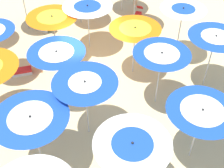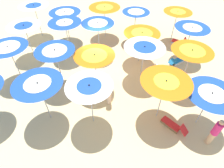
% 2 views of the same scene
% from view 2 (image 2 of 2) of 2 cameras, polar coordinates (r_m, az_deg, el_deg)
% --- Properties ---
extents(ground, '(41.38, 41.38, 0.04)m').
position_cam_2_polar(ground, '(11.89, -2.41, 4.90)').
color(ground, beige).
extents(beach_umbrella_0, '(1.99, 1.99, 2.34)m').
position_cam_2_polar(beach_umbrella_0, '(14.50, 19.79, 19.87)').
color(beach_umbrella_0, '#B2B2B7').
rests_on(beach_umbrella_0, ground).
extents(beach_umbrella_1, '(1.92, 1.92, 2.37)m').
position_cam_2_polar(beach_umbrella_1, '(13.74, 7.48, 20.80)').
color(beach_umbrella_1, '#B2B2B7').
rests_on(beach_umbrella_1, ground).
extents(beach_umbrella_2, '(2.29, 2.29, 2.41)m').
position_cam_2_polar(beach_umbrella_2, '(14.29, -2.34, 22.25)').
color(beach_umbrella_2, '#B2B2B7').
rests_on(beach_umbrella_2, ground).
extents(beach_umbrella_3, '(2.23, 2.23, 2.32)m').
position_cam_2_polar(beach_umbrella_3, '(14.12, -14.49, 20.30)').
color(beach_umbrella_3, '#B2B2B7').
rests_on(beach_umbrella_3, ground).
extents(beach_umbrella_4, '(2.15, 2.15, 2.49)m').
position_cam_2_polar(beach_umbrella_4, '(15.42, -23.26, 21.17)').
color(beach_umbrella_4, '#B2B2B7').
rests_on(beach_umbrella_4, ground).
extents(beach_umbrella_5, '(2.11, 2.11, 2.33)m').
position_cam_2_polar(beach_umbrella_5, '(12.64, 23.75, 15.32)').
color(beach_umbrella_5, '#B2B2B7').
rests_on(beach_umbrella_5, ground).
extents(beach_umbrella_6, '(2.21, 2.21, 2.18)m').
position_cam_2_polar(beach_umbrella_6, '(11.54, 9.33, 14.96)').
color(beach_umbrella_6, '#B2B2B7').
rests_on(beach_umbrella_6, ground).
extents(beach_umbrella_7, '(2.08, 2.08, 2.38)m').
position_cam_2_polar(beach_umbrella_7, '(12.13, -4.45, 17.73)').
color(beach_umbrella_7, '#B2B2B7').
rests_on(beach_umbrella_7, ground).
extents(beach_umbrella_8, '(2.09, 2.09, 2.48)m').
position_cam_2_polar(beach_umbrella_8, '(12.27, -14.53, 17.63)').
color(beach_umbrella_8, '#B2B2B7').
rests_on(beach_umbrella_8, ground).
extents(beach_umbrella_9, '(2.09, 2.09, 2.32)m').
position_cam_2_polar(beach_umbrella_9, '(13.13, -25.78, 15.47)').
color(beach_umbrella_9, '#B2B2B7').
rests_on(beach_umbrella_9, ground).
extents(beach_umbrella_10, '(2.10, 2.10, 2.47)m').
position_cam_2_polar(beach_umbrella_10, '(10.16, 23.63, 8.76)').
color(beach_umbrella_10, '#B2B2B7').
rests_on(beach_umbrella_10, ground).
extents(beach_umbrella_11, '(2.23, 2.23, 2.26)m').
position_cam_2_polar(beach_umbrella_11, '(10.09, 10.15, 10.68)').
color(beach_umbrella_11, '#B2B2B7').
rests_on(beach_umbrella_11, ground).
extents(beach_umbrella_12, '(2.09, 2.09, 2.31)m').
position_cam_2_polar(beach_umbrella_12, '(9.33, -5.48, 8.01)').
color(beach_umbrella_12, '#B2B2B7').
rests_on(beach_umbrella_12, ground).
extents(beach_umbrella_13, '(2.05, 2.05, 2.45)m').
position_cam_2_polar(beach_umbrella_13, '(9.78, -17.40, 9.38)').
color(beach_umbrella_13, '#B2B2B7').
rests_on(beach_umbrella_13, ground).
extents(beach_umbrella_14, '(2.12, 2.12, 2.32)m').
position_cam_2_polar(beach_umbrella_14, '(11.32, -29.67, 9.28)').
color(beach_umbrella_14, '#B2B2B7').
rests_on(beach_umbrella_14, ground).
extents(beach_umbrella_15, '(2.16, 2.16, 2.16)m').
position_cam_2_polar(beach_umbrella_15, '(8.60, 28.60, -3.40)').
color(beach_umbrella_15, '#B2B2B7').
rests_on(beach_umbrella_15, ground).
extents(beach_umbrella_16, '(2.17, 2.17, 2.48)m').
position_cam_2_polar(beach_umbrella_16, '(7.89, 16.49, 0.04)').
color(beach_umbrella_16, '#B2B2B7').
rests_on(beach_umbrella_16, ground).
extents(beach_umbrella_17, '(1.95, 1.95, 2.53)m').
position_cam_2_polar(beach_umbrella_17, '(7.40, -7.08, -1.52)').
color(beach_umbrella_17, '#B2B2B7').
rests_on(beach_umbrella_17, ground).
extents(beach_umbrella_18, '(2.10, 2.10, 2.45)m').
position_cam_2_polar(beach_umbrella_18, '(8.14, -22.04, -0.76)').
color(beach_umbrella_18, '#B2B2B7').
rests_on(beach_umbrella_18, ground).
extents(lounger_0, '(1.19, 0.66, 0.65)m').
position_cam_2_polar(lounger_0, '(15.00, 20.30, 12.41)').
color(lounger_0, silver).
rests_on(lounger_0, ground).
extents(lounger_1, '(1.28, 0.97, 0.56)m').
position_cam_2_polar(lounger_1, '(9.21, 18.57, -12.09)').
color(lounger_1, olive).
rests_on(lounger_1, ground).
extents(lounger_2, '(1.13, 1.22, 0.50)m').
position_cam_2_polar(lounger_2, '(12.93, 19.80, 6.90)').
color(lounger_2, silver).
rests_on(lounger_2, ground).
extents(lounger_3, '(0.40, 1.24, 0.63)m').
position_cam_2_polar(lounger_3, '(13.84, 5.93, 12.27)').
color(lounger_3, silver).
rests_on(lounger_3, ground).
extents(beachgoer_0, '(0.30, 0.30, 1.78)m').
position_cam_2_polar(beachgoer_0, '(9.12, -0.97, -2.03)').
color(beachgoer_0, beige).
rests_on(beachgoer_0, ground).
extents(beachgoer_1, '(0.30, 0.30, 1.67)m').
position_cam_2_polar(beachgoer_1, '(8.87, 29.62, -12.99)').
color(beachgoer_1, '#D8A87F').
rests_on(beachgoer_1, ground).
extents(beach_ball, '(0.28, 0.28, 0.28)m').
position_cam_2_polar(beach_ball, '(12.20, 13.72, 5.65)').
color(beach_ball, white).
rests_on(beach_ball, ground).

